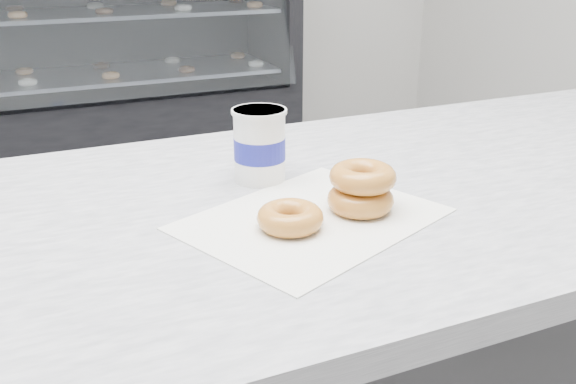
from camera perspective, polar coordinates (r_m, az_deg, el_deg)
name	(u,v)px	position (r m, az deg, el deg)	size (l,w,h in m)	color
display_case	(69,94)	(3.64, -18.88, 8.25)	(2.40, 0.74, 1.25)	black
wax_paper	(312,219)	(0.90, 2.15, -2.41)	(0.34, 0.26, 0.00)	white
donut_single	(290,218)	(0.86, 0.19, -2.29)	(0.09, 0.09, 0.03)	gold
donut_stack	(362,188)	(0.92, 6.56, 0.34)	(0.11, 0.11, 0.07)	gold
coffee_cup	(260,144)	(1.03, -2.54, 4.25)	(0.10, 0.10, 0.12)	white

